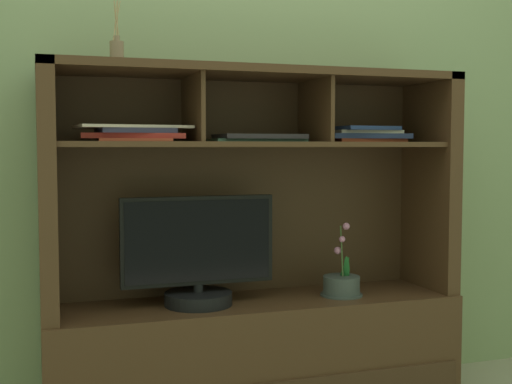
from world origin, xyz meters
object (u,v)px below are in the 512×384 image
diffuser_bottle (117,52)px  magazine_stack_centre (258,138)px  potted_orchid (342,285)px  magazine_stack_left (365,135)px  media_console (255,308)px  magazine_stack_right (134,133)px  tv_monitor (198,260)px

diffuser_bottle → magazine_stack_centre: bearing=-0.2°
potted_orchid → magazine_stack_left: size_ratio=0.84×
media_console → magazine_stack_right: size_ratio=3.86×
tv_monitor → magazine_stack_left: bearing=5.3°
media_console → diffuser_bottle: diffuser_bottle is taller
media_console → tv_monitor: media_console is taller
magazine_stack_right → diffuser_bottle: (-0.05, 0.05, 0.30)m
magazine_stack_left → diffuser_bottle: size_ratio=1.54×
magazine_stack_left → magazine_stack_right: bearing=-175.6°
potted_orchid → magazine_stack_centre: (-0.33, 0.07, 0.59)m
media_console → magazine_stack_left: (0.49, 0.04, 0.69)m
magazine_stack_centre → potted_orchid: bearing=-11.2°
media_console → magazine_stack_centre: 0.67m
magazine_stack_centre → diffuser_bottle: size_ratio=1.62×
tv_monitor → potted_orchid: size_ratio=1.97×
potted_orchid → magazine_stack_right: magazine_stack_right is taller
potted_orchid → magazine_stack_left: bearing=32.8°
potted_orchid → magazine_stack_centre: size_ratio=0.79×
magazine_stack_left → diffuser_bottle: (-1.02, -0.03, 0.29)m
media_console → potted_orchid: size_ratio=5.43×
tv_monitor → potted_orchid: bearing=-2.5°
magazine_stack_left → media_console: bearing=-175.6°
diffuser_bottle → magazine_stack_right: bearing=-44.5°
magazine_stack_centre → tv_monitor: bearing=-171.0°
media_console → magazine_stack_right: media_console is taller
media_console → magazine_stack_left: bearing=4.4°
tv_monitor → diffuser_bottle: diffuser_bottle is taller
magazine_stack_left → magazine_stack_right: magazine_stack_left is taller
potted_orchid → magazine_stack_centre: bearing=168.8°
potted_orchid → diffuser_bottle: bearing=175.6°
tv_monitor → potted_orchid: tv_monitor is taller
potted_orchid → magazine_stack_right: 1.02m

